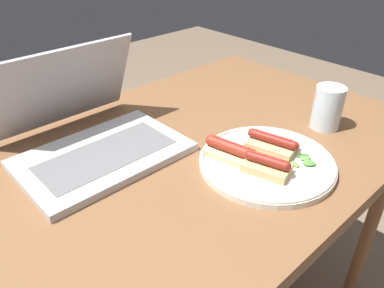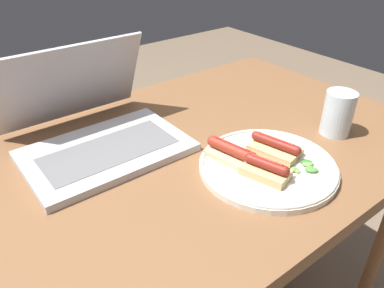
% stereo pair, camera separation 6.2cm
% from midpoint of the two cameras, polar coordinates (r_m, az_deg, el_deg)
% --- Properties ---
extents(desk, '(1.38, 0.76, 0.77)m').
position_cam_midpoint_polar(desk, '(0.88, -7.18, -6.21)').
color(desk, brown).
rests_on(desk, ground_plane).
extents(laptop, '(0.37, 0.34, 0.23)m').
position_cam_midpoint_polar(laptop, '(0.90, -17.13, 1.29)').
color(laptop, '#B7B7BC').
rests_on(laptop, desk).
extents(plate, '(0.30, 0.30, 0.02)m').
position_cam_midpoint_polar(plate, '(0.84, 9.23, -2.75)').
color(plate, silver).
rests_on(plate, desk).
extents(sausage_toast_left, '(0.08, 0.13, 0.04)m').
position_cam_midpoint_polar(sausage_toast_left, '(0.83, 3.75, -1.04)').
color(sausage_toast_left, '#D6B784').
rests_on(sausage_toast_left, plate).
extents(sausage_toast_middle, '(0.09, 0.12, 0.04)m').
position_cam_midpoint_polar(sausage_toast_middle, '(0.87, 10.10, -0.03)').
color(sausage_toast_middle, tan).
rests_on(sausage_toast_middle, plate).
extents(sausage_toast_right, '(0.08, 0.11, 0.04)m').
position_cam_midpoint_polar(sausage_toast_right, '(0.79, 9.12, -3.30)').
color(sausage_toast_right, tan).
rests_on(sausage_toast_right, plate).
extents(salad_pile, '(0.07, 0.06, 0.01)m').
position_cam_midpoint_polar(salad_pile, '(0.84, 14.58, -2.56)').
color(salad_pile, '#387A33').
rests_on(salad_pile, plate).
extents(drinking_glass, '(0.07, 0.07, 0.11)m').
position_cam_midpoint_polar(drinking_glass, '(1.01, 18.33, 5.27)').
color(drinking_glass, silver).
rests_on(drinking_glass, desk).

